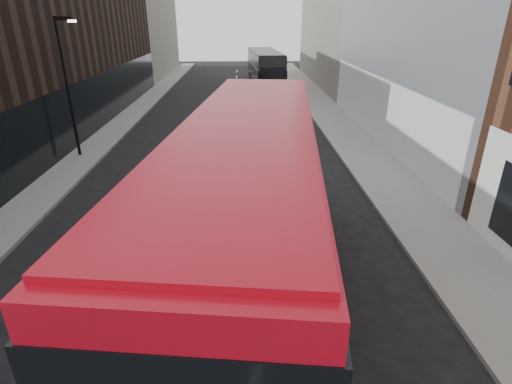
{
  "coord_description": "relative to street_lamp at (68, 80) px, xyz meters",
  "views": [
    {
      "loc": [
        0.7,
        -3.3,
        7.12
      ],
      "look_at": [
        1.06,
        7.19,
        2.5
      ],
      "focal_mm": 28.0,
      "sensor_mm": 36.0,
      "label": 1
    }
  ],
  "objects": [
    {
      "name": "grey_bus",
      "position": [
        11.41,
        23.15,
        -2.12
      ],
      "size": [
        3.58,
        12.07,
        3.85
      ],
      "rotation": [
        0.0,
        0.0,
        0.07
      ],
      "color": "black",
      "rests_on": "ground"
    },
    {
      "name": "sidewalk_right",
      "position": [
        15.72,
        7.0,
        -4.11
      ],
      "size": [
        3.0,
        80.0,
        0.15
      ],
      "primitive_type": "cube",
      "color": "slate",
      "rests_on": "ground"
    },
    {
      "name": "car_a",
      "position": [
        8.79,
        -1.84,
        -3.43
      ],
      "size": [
        2.08,
        4.55,
        1.51
      ],
      "primitive_type": "imported",
      "rotation": [
        0.0,
        0.0,
        0.07
      ],
      "color": "black",
      "rests_on": "ground"
    },
    {
      "name": "car_b",
      "position": [
        9.51,
        0.4,
        -3.48
      ],
      "size": [
        1.58,
        4.28,
        1.4
      ],
      "primitive_type": "imported",
      "rotation": [
        0.0,
        0.0,
        0.02
      ],
      "color": "#92949A",
      "rests_on": "ground"
    },
    {
      "name": "sidewalk_left",
      "position": [
        0.22,
        7.0,
        -4.11
      ],
      "size": [
        2.0,
        80.0,
        0.15
      ],
      "primitive_type": "cube",
      "color": "slate",
      "rests_on": "ground"
    },
    {
      "name": "building_left_far",
      "position": [
        -3.28,
        34.0,
        2.32
      ],
      "size": [
        5.0,
        20.0,
        13.0
      ],
      "primitive_type": "cube",
      "color": "slate",
      "rests_on": "ground"
    },
    {
      "name": "street_lamp",
      "position": [
        0.0,
        0.0,
        0.0
      ],
      "size": [
        1.06,
        0.22,
        7.0
      ],
      "color": "black",
      "rests_on": "sidewalk_left"
    },
    {
      "name": "red_bus",
      "position": [
        9.06,
        -12.6,
        -1.36
      ],
      "size": [
        4.42,
        12.8,
        5.07
      ],
      "rotation": [
        0.0,
        0.0,
        -0.12
      ],
      "color": "#B70B1B",
      "rests_on": "ground"
    },
    {
      "name": "car_c",
      "position": [
        11.74,
        7.92,
        -3.52
      ],
      "size": [
        2.19,
        4.69,
        1.33
      ],
      "primitive_type": "imported",
      "rotation": [
        0.0,
        0.0,
        0.07
      ],
      "color": "black",
      "rests_on": "ground"
    },
    {
      "name": "building_left_mid",
      "position": [
        -3.28,
        12.0,
        2.82
      ],
      "size": [
        5.0,
        24.0,
        14.0
      ],
      "primitive_type": "cube",
      "color": "black",
      "rests_on": "ground"
    }
  ]
}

